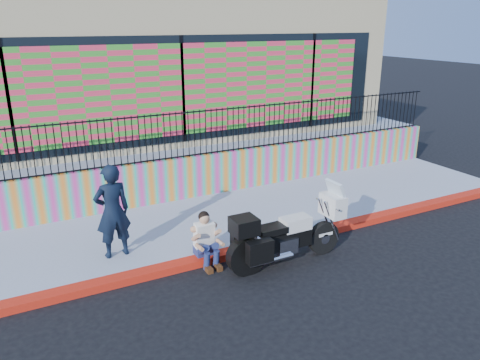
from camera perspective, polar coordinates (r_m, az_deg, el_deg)
ground at (r=10.00m, az=2.21°, el=-8.49°), size 90.00×90.00×0.00m
red_curb at (r=9.97m, az=2.21°, el=-8.11°), size 16.00×0.30×0.15m
sidewalk at (r=11.29m, az=-1.94°, el=-4.75°), size 16.00×3.00×0.15m
mural_wall at (r=12.44m, az=-5.16°, el=0.52°), size 16.00×0.20×1.10m
metal_fence at (r=12.13m, az=-5.32°, el=5.69°), size 15.80×0.04×1.20m
elevated_platform at (r=17.12m, az=-11.76°, el=5.02°), size 16.00×10.00×1.25m
storefront_building at (r=16.50m, az=-12.15°, el=13.74°), size 14.00×8.06×4.00m
police_motorcycle at (r=9.23m, az=5.50°, el=-6.52°), size 2.50×0.83×1.55m
police_officer at (r=9.39m, az=-15.29°, el=-3.70°), size 0.72×0.51×1.89m
seated_man at (r=9.25m, az=-4.01°, el=-7.79°), size 0.54×0.71×1.06m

